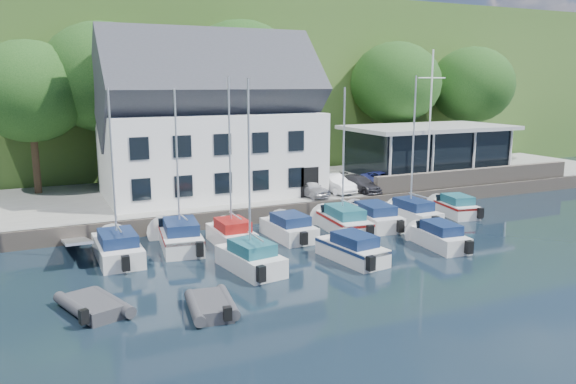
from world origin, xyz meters
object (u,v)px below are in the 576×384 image
object	(u,v)px
car_silver	(310,188)
boat_r2_3	(438,234)
dinghy_0	(94,303)
dinghy_1	(211,303)
car_dgrey	(359,183)
boat_r1_5	(373,214)
car_blue	(383,179)
boat_r2_2	(352,247)
boat_r1_2	(230,164)
boat_r1_7	(455,205)
harbor_building	(211,130)
flagpole	(430,120)
boat_r1_0	(113,171)
boat_r1_6	(413,150)
boat_r1_4	(344,153)
boat_r2_1	(249,176)
club_pavilion	(428,151)
boat_r1_3	(289,226)
car_white	(333,183)
boat_r1_1	(177,161)

from	to	relation	value
car_silver	boat_r2_3	bearing A→B (deg)	-88.57
dinghy_0	dinghy_1	xyz separation A→B (m)	(4.03, -1.81, -0.02)
car_dgrey	boat_r1_5	xyz separation A→B (m)	(-2.29, -5.31, -0.84)
car_blue	boat_r2_2	distance (m)	14.45
boat_r1_2	boat_r1_7	size ratio (longest dim) A/B	1.70
boat_r2_3	car_blue	bearing A→B (deg)	74.99
harbor_building	boat_r2_2	world-z (taller)	harbor_building
flagpole	boat_r1_0	world-z (taller)	flagpole
boat_r1_6	dinghy_1	xyz separation A→B (m)	(-15.32, -8.13, -4.17)
boat_r1_0	boat_r1_4	world-z (taller)	boat_r1_4
flagpole	boat_r2_3	distance (m)	13.10
boat_r1_4	boat_r1_0	bearing A→B (deg)	-175.14
boat_r1_2	boat_r2_1	world-z (taller)	boat_r2_1
club_pavilion	boat_r1_4	bearing A→B (deg)	-146.09
car_silver	boat_r1_6	world-z (taller)	boat_r1_6
boat_r2_3	boat_r1_7	bearing A→B (deg)	47.44
boat_r1_3	boat_r2_3	bearing A→B (deg)	-38.99
boat_r1_5	boat_r2_2	bearing A→B (deg)	-126.73
flagpole	boat_r1_3	xyz separation A→B (m)	(-13.47, -4.95, -5.19)
boat_r1_3	boat_r1_6	bearing A→B (deg)	-1.84
car_white	boat_r1_0	distance (m)	16.80
car_blue	flagpole	bearing A→B (deg)	-22.21
car_silver	boat_r1_2	size ratio (longest dim) A/B	0.38
car_white	boat_r2_1	world-z (taller)	boat_r2_1
flagpole	boat_r1_2	size ratio (longest dim) A/B	1.13
boat_r1_1	boat_r1_6	distance (m)	14.30
boat_r1_7	boat_r1_3	bearing A→B (deg)	-168.34
club_pavilion	boat_r2_1	bearing A→B (deg)	-147.47
boat_r1_7	boat_r1_4	bearing A→B (deg)	-167.88
boat_r1_3	boat_r2_3	xyz separation A→B (m)	(6.46, -4.80, -0.03)
car_white	boat_r1_7	world-z (taller)	car_white
car_blue	boat_r1_5	bearing A→B (deg)	-130.33
boat_r2_3	car_dgrey	bearing A→B (deg)	86.48
car_silver	boat_r1_0	xyz separation A→B (m)	(-13.33, -5.41, 2.84)
car_dgrey	boat_r2_2	xyz separation A→B (m)	(-6.90, -10.50, -0.86)
harbor_building	boat_r1_6	distance (m)	13.51
car_blue	dinghy_0	xyz separation A→B (m)	(-21.44, -12.35, -1.24)
club_pavilion	dinghy_0	bearing A→B (deg)	-151.32
boat_r1_1	boat_r1_3	xyz separation A→B (m)	(5.93, -0.73, -3.90)
harbor_building	dinghy_1	world-z (taller)	harbor_building
car_dgrey	boat_r1_4	world-z (taller)	boat_r1_4
boat_r2_1	dinghy_0	distance (m)	8.43
boat_r1_1	boat_r1_6	xyz separation A→B (m)	(14.28, -0.65, -0.08)
boat_r1_2	dinghy_1	distance (m)	9.77
boat_r2_2	boat_r1_7	bearing A→B (deg)	17.82
boat_r1_1	boat_r1_3	bearing A→B (deg)	0.45
harbor_building	boat_r2_1	size ratio (longest dim) A/B	1.63
boat_r1_2	dinghy_0	xyz separation A→B (m)	(-7.68, -6.32, -3.98)
car_white	boat_r1_3	size ratio (longest dim) A/B	0.70
harbor_building	boat_r2_2	bearing A→B (deg)	-79.55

